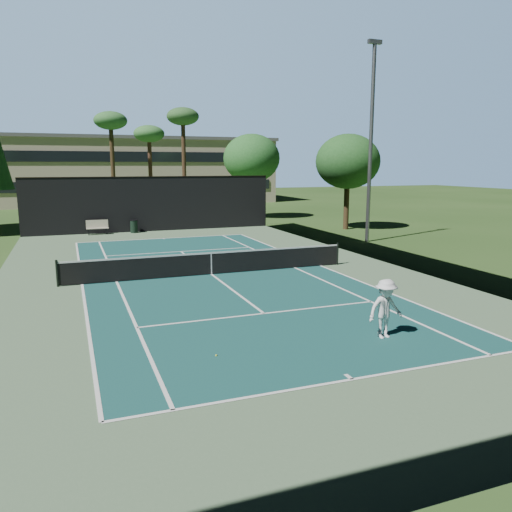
{
  "coord_description": "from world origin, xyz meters",
  "views": [
    {
      "loc": [
        -5.82,
        -21.1,
        4.83
      ],
      "look_at": [
        1.0,
        -3.0,
        1.3
      ],
      "focal_mm": 35.0,
      "sensor_mm": 36.0,
      "label": 1
    }
  ],
  "objects_px": {
    "player": "(385,309)",
    "park_bench": "(97,227)",
    "tennis_ball_a": "(216,355)",
    "tennis_net": "(211,262)",
    "trash_bin": "(134,226)",
    "tennis_ball_c": "(226,253)",
    "tennis_ball_b": "(118,274)",
    "tennis_ball_d": "(146,268)"
  },
  "relations": [
    {
      "from": "tennis_net",
      "to": "tennis_ball_a",
      "type": "bearing_deg",
      "value": -104.9
    },
    {
      "from": "tennis_ball_a",
      "to": "park_bench",
      "type": "bearing_deg",
      "value": 93.39
    },
    {
      "from": "tennis_net",
      "to": "tennis_ball_a",
      "type": "relative_size",
      "value": 222.1
    },
    {
      "from": "tennis_net",
      "to": "tennis_ball_b",
      "type": "height_order",
      "value": "tennis_net"
    },
    {
      "from": "tennis_ball_b",
      "to": "park_bench",
      "type": "bearing_deg",
      "value": 90.27
    },
    {
      "from": "tennis_net",
      "to": "trash_bin",
      "type": "height_order",
      "value": "tennis_net"
    },
    {
      "from": "player",
      "to": "tennis_ball_b",
      "type": "relative_size",
      "value": 25.62
    },
    {
      "from": "tennis_ball_c",
      "to": "tennis_ball_b",
      "type": "bearing_deg",
      "value": -150.54
    },
    {
      "from": "player",
      "to": "tennis_ball_a",
      "type": "xyz_separation_m",
      "value": [
        -4.86,
        0.32,
        -0.82
      ]
    },
    {
      "from": "tennis_ball_a",
      "to": "player",
      "type": "bearing_deg",
      "value": -3.73
    },
    {
      "from": "park_bench",
      "to": "trash_bin",
      "type": "distance_m",
      "value": 2.53
    },
    {
      "from": "tennis_ball_a",
      "to": "park_bench",
      "type": "height_order",
      "value": "park_bench"
    },
    {
      "from": "tennis_ball_a",
      "to": "park_bench",
      "type": "relative_size",
      "value": 0.04
    },
    {
      "from": "park_bench",
      "to": "trash_bin",
      "type": "bearing_deg",
      "value": -0.58
    },
    {
      "from": "tennis_net",
      "to": "park_bench",
      "type": "distance_m",
      "value": 16.05
    },
    {
      "from": "tennis_net",
      "to": "tennis_ball_c",
      "type": "height_order",
      "value": "tennis_net"
    },
    {
      "from": "tennis_ball_c",
      "to": "trash_bin",
      "type": "height_order",
      "value": "trash_bin"
    },
    {
      "from": "tennis_net",
      "to": "tennis_ball_b",
      "type": "bearing_deg",
      "value": 158.69
    },
    {
      "from": "player",
      "to": "tennis_ball_b",
      "type": "distance_m",
      "value": 12.92
    },
    {
      "from": "player",
      "to": "tennis_ball_d",
      "type": "bearing_deg",
      "value": 109.17
    },
    {
      "from": "trash_bin",
      "to": "tennis_net",
      "type": "bearing_deg",
      "value": -84.65
    },
    {
      "from": "tennis_net",
      "to": "tennis_ball_b",
      "type": "xyz_separation_m",
      "value": [
        -3.92,
        1.53,
        -0.52
      ]
    },
    {
      "from": "player",
      "to": "tennis_ball_d",
      "type": "height_order",
      "value": "player"
    },
    {
      "from": "tennis_ball_d",
      "to": "tennis_ball_c",
      "type": "bearing_deg",
      "value": 29.37
    },
    {
      "from": "tennis_net",
      "to": "player",
      "type": "bearing_deg",
      "value": -76.38
    },
    {
      "from": "tennis_ball_b",
      "to": "trash_bin",
      "type": "height_order",
      "value": "trash_bin"
    },
    {
      "from": "tennis_ball_b",
      "to": "trash_bin",
      "type": "distance_m",
      "value": 14.22
    },
    {
      "from": "player",
      "to": "tennis_ball_b",
      "type": "height_order",
      "value": "player"
    },
    {
      "from": "tennis_ball_c",
      "to": "park_bench",
      "type": "xyz_separation_m",
      "value": [
        -6.2,
        10.56,
        0.51
      ]
    },
    {
      "from": "player",
      "to": "tennis_ball_c",
      "type": "relative_size",
      "value": 24.99
    },
    {
      "from": "tennis_ball_a",
      "to": "tennis_ball_b",
      "type": "relative_size",
      "value": 0.87
    },
    {
      "from": "tennis_net",
      "to": "tennis_ball_c",
      "type": "xyz_separation_m",
      "value": [
        2.21,
        4.99,
        -0.52
      ]
    },
    {
      "from": "tennis_ball_c",
      "to": "tennis_ball_d",
      "type": "xyz_separation_m",
      "value": [
        -4.79,
        -2.7,
        0.0
      ]
    },
    {
      "from": "tennis_net",
      "to": "tennis_ball_d",
      "type": "distance_m",
      "value": 3.49
    },
    {
      "from": "player",
      "to": "tennis_ball_c",
      "type": "xyz_separation_m",
      "value": [
        -0.14,
        14.72,
        -0.82
      ]
    },
    {
      "from": "player",
      "to": "tennis_ball_d",
      "type": "xyz_separation_m",
      "value": [
        -4.94,
        12.02,
        -0.81
      ]
    },
    {
      "from": "tennis_ball_a",
      "to": "tennis_ball_d",
      "type": "relative_size",
      "value": 0.81
    },
    {
      "from": "tennis_net",
      "to": "park_bench",
      "type": "xyz_separation_m",
      "value": [
        -3.98,
        15.55,
        -0.01
      ]
    },
    {
      "from": "tennis_ball_d",
      "to": "trash_bin",
      "type": "height_order",
      "value": "trash_bin"
    },
    {
      "from": "tennis_net",
      "to": "trash_bin",
      "type": "bearing_deg",
      "value": 95.35
    },
    {
      "from": "player",
      "to": "park_bench",
      "type": "relative_size",
      "value": 1.13
    },
    {
      "from": "tennis_ball_a",
      "to": "tennis_ball_c",
      "type": "height_order",
      "value": "tennis_ball_c"
    }
  ]
}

